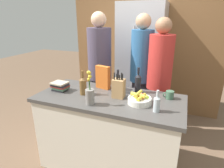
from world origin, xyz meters
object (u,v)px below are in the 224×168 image
(coffee_mug, at_px, (169,95))
(knife_block, at_px, (119,88))
(fruit_bowl, at_px, (140,99))
(bottle_vinegar, at_px, (157,103))
(bottle_water, at_px, (118,84))
(person_in_blue, at_px, (141,70))
(cereal_box, at_px, (103,77))
(refrigerator, at_px, (140,63))
(person_in_red_tee, at_px, (159,77))
(person_at_sink, at_px, (100,68))
(flower_vase, at_px, (90,94))
(bottle_wine, at_px, (138,83))
(bottle_oil, at_px, (83,85))
(book_stack, at_px, (60,86))

(coffee_mug, bearing_deg, knife_block, -162.52)
(fruit_bowl, bearing_deg, bottle_vinegar, -32.59)
(fruit_bowl, xyz_separation_m, bottle_water, (-0.31, 0.20, 0.06))
(coffee_mug, bearing_deg, person_in_blue, 126.01)
(person_in_blue, bearing_deg, cereal_box, -136.92)
(refrigerator, relative_size, person_in_blue, 1.10)
(bottle_vinegar, xyz_separation_m, person_in_red_tee, (-0.10, 0.84, -0.00))
(person_at_sink, xyz_separation_m, person_in_blue, (0.59, 0.14, -0.00))
(flower_vase, xyz_separation_m, cereal_box, (-0.07, 0.47, 0.03))
(bottle_wine, distance_m, person_in_red_tee, 0.47)
(cereal_box, relative_size, bottle_vinegar, 1.32)
(coffee_mug, height_order, bottle_wine, bottle_wine)
(bottle_oil, bearing_deg, refrigerator, 77.90)
(bottle_oil, xyz_separation_m, bottle_vinegar, (0.84, -0.12, -0.03))
(knife_block, relative_size, book_stack, 1.34)
(bottle_vinegar, bearing_deg, cereal_box, 151.86)
(bottle_vinegar, height_order, person_in_red_tee, person_in_red_tee)
(bottle_vinegar, bearing_deg, book_stack, 174.15)
(cereal_box, relative_size, bottle_wine, 0.94)
(bottle_vinegar, distance_m, person_in_red_tee, 0.85)
(flower_vase, bearing_deg, book_stack, 157.97)
(knife_block, xyz_separation_m, cereal_box, (-0.27, 0.20, 0.03))
(refrigerator, distance_m, fruit_bowl, 1.51)
(person_in_red_tee, bearing_deg, fruit_bowl, -105.32)
(fruit_bowl, height_order, person_at_sink, person_at_sink)
(refrigerator, bearing_deg, knife_block, -86.46)
(coffee_mug, bearing_deg, refrigerator, 116.23)
(person_at_sink, bearing_deg, refrigerator, 69.55)
(fruit_bowl, relative_size, bottle_vinegar, 1.14)
(bottle_vinegar, bearing_deg, knife_block, 157.18)
(bottle_oil, bearing_deg, bottle_vinegar, -8.00)
(refrigerator, relative_size, bottle_wine, 6.62)
(flower_vase, distance_m, person_in_red_tee, 1.08)
(bottle_vinegar, xyz_separation_m, person_in_blue, (-0.38, 0.99, 0.03))
(person_in_blue, bearing_deg, coffee_mug, -72.31)
(person_in_blue, bearing_deg, bottle_wine, -98.56)
(bottle_oil, bearing_deg, bottle_wine, 27.33)
(bottle_oil, xyz_separation_m, person_in_red_tee, (0.74, 0.72, -0.03))
(coffee_mug, distance_m, person_in_blue, 0.79)
(cereal_box, height_order, bottle_vinegar, cereal_box)
(knife_block, relative_size, bottle_wine, 0.93)
(refrigerator, xyz_separation_m, bottle_oil, (-0.31, -1.47, 0.04))
(coffee_mug, distance_m, bottle_vinegar, 0.36)
(cereal_box, bearing_deg, book_stack, -149.55)
(fruit_bowl, bearing_deg, person_in_red_tee, 83.14)
(flower_vase, bearing_deg, bottle_wine, 53.70)
(cereal_box, bearing_deg, person_in_blue, 61.40)
(person_in_red_tee, bearing_deg, bottle_water, -135.49)
(cereal_box, distance_m, coffee_mug, 0.80)
(bottle_wine, bearing_deg, fruit_bowl, -71.73)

